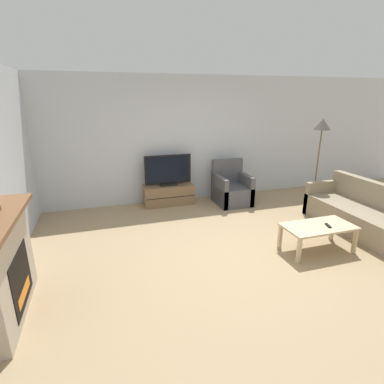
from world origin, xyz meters
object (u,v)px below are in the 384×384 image
(tv, at_px, (168,171))
(coffee_table, at_px, (318,229))
(remote, at_px, (328,225))
(floor_lamp, at_px, (322,131))
(tv_stand, at_px, (169,195))
(armchair, at_px, (231,190))
(couch, at_px, (374,220))
(fireplace, at_px, (1,268))

(tv, bearing_deg, coffee_table, -58.39)
(tv, height_order, remote, tv)
(floor_lamp, bearing_deg, remote, -123.71)
(coffee_table, relative_size, remote, 6.86)
(tv_stand, relative_size, armchair, 1.15)
(tv, xyz_separation_m, couch, (2.91, -2.58, -0.46))
(armchair, height_order, couch, armchair)
(fireplace, bearing_deg, coffee_table, 2.78)
(tv_stand, height_order, armchair, armchair)
(tv, distance_m, couch, 3.92)
(fireplace, relative_size, armchair, 1.54)
(armchair, xyz_separation_m, couch, (1.57, -2.25, -0.02))
(tv_stand, relative_size, floor_lamp, 0.58)
(remote, bearing_deg, coffee_table, 169.44)
(tv, relative_size, armchair, 1.07)
(coffee_table, bearing_deg, fireplace, -177.22)
(couch, bearing_deg, armchair, 124.99)
(tv, height_order, couch, tv)
(couch, bearing_deg, remote, -170.44)
(coffee_table, bearing_deg, tv_stand, 121.59)
(coffee_table, height_order, couch, couch)
(tv_stand, xyz_separation_m, remote, (1.78, -2.77, 0.21))
(coffee_table, bearing_deg, floor_lamp, 52.81)
(fireplace, height_order, couch, fireplace)
(fireplace, xyz_separation_m, floor_lamp, (5.37, 1.87, 1.02))
(fireplace, relative_size, floor_lamp, 0.78)
(fireplace, height_order, tv, fireplace)
(tv, bearing_deg, tv_stand, 90.00)
(couch, height_order, floor_lamp, floor_lamp)
(remote, xyz_separation_m, couch, (1.13, 0.19, -0.14))
(fireplace, distance_m, armchair, 4.58)
(armchair, bearing_deg, tv_stand, 165.92)
(tv, height_order, coffee_table, tv)
(tv, bearing_deg, armchair, -14.00)
(armchair, distance_m, floor_lamp, 2.18)
(remote, bearing_deg, tv, 140.14)
(tv, height_order, armchair, tv)
(tv, xyz_separation_m, armchair, (1.34, -0.33, -0.44))
(fireplace, xyz_separation_m, remote, (4.22, 0.14, -0.16))
(coffee_table, distance_m, floor_lamp, 2.44)
(tv_stand, height_order, couch, couch)
(fireplace, distance_m, floor_lamp, 5.78)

